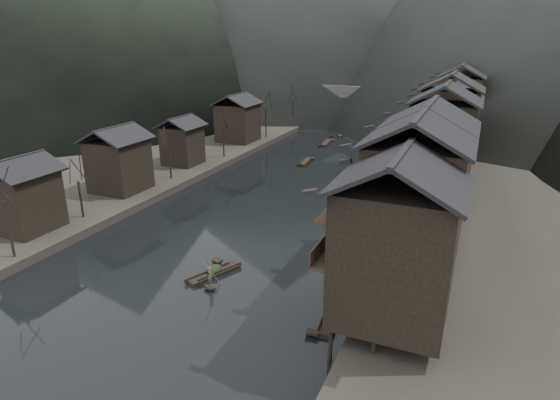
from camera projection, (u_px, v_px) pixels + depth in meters
The scene contains 12 objects.
water at pixel (221, 256), 44.75m from camera, with size 300.00×300.00×0.00m, color black.
left_bank at pixel (169, 138), 92.17m from camera, with size 40.00×200.00×1.20m, color #2D2823.
stilt_houses at pixel (440, 138), 52.03m from camera, with size 9.00×67.60×15.68m.
left_houses at pixel (166, 139), 67.87m from camera, with size 8.10×53.20×8.73m.
bare_trees at pixel (213, 125), 72.74m from camera, with size 3.89×73.80×7.79m.
moored_sampans at pixel (399, 188), 63.53m from camera, with size 3.02×72.09×0.47m.
midriver_boats at pixel (326, 144), 89.03m from camera, with size 3.39×29.37×0.45m.
stone_bridge at pixel (381, 104), 105.29m from camera, with size 40.00×6.00×9.00m.
hero_sampan at pixel (214, 273), 41.11m from camera, with size 3.03×5.47×0.44m.
cargo_heap at pixel (214, 266), 41.15m from camera, with size 1.22×1.60×0.73m, color black.
boatman at pixel (210, 273), 38.92m from camera, with size 0.61×0.40×1.66m, color #57575A.
bamboo_pole at pixel (211, 245), 37.96m from camera, with size 0.06×0.06×4.13m, color #8C7A51.
Camera 1 is at (21.17, -34.79, 20.12)m, focal length 30.00 mm.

